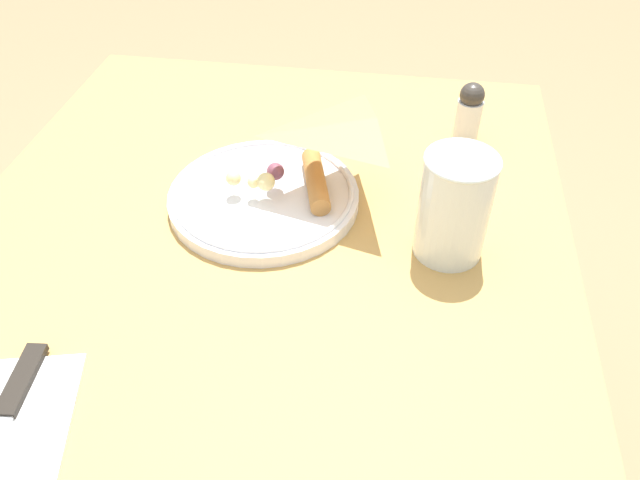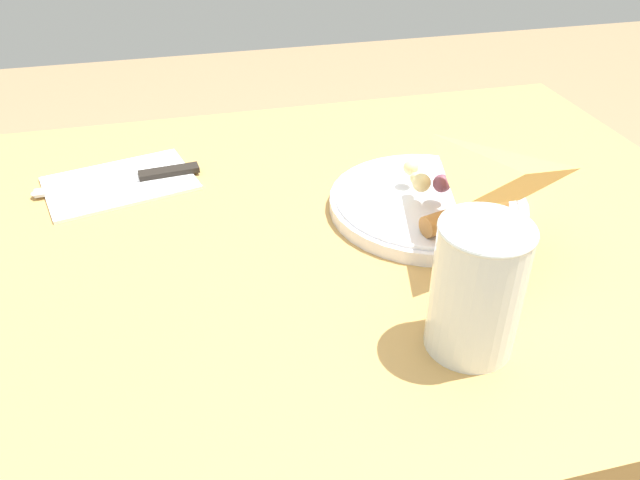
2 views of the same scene
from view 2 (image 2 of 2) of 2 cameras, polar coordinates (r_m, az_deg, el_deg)
name	(u,v)px [view 2 (image 2 of 2)]	position (r m, az deg, el deg)	size (l,w,h in m)	color
dining_table	(323,309)	(0.78, 0.25, -6.34)	(0.97, 0.72, 0.73)	tan
plate_pizza	(428,200)	(0.74, 9.86, 3.66)	(0.23, 0.23, 0.05)	white
milk_glass	(476,294)	(0.54, 14.06, -4.79)	(0.08, 0.08, 0.12)	white
napkin_folded	(120,183)	(0.83, -17.83, 4.97)	(0.20, 0.16, 0.00)	white
butter_knife	(128,178)	(0.83, -17.17, 5.40)	(0.21, 0.04, 0.01)	black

